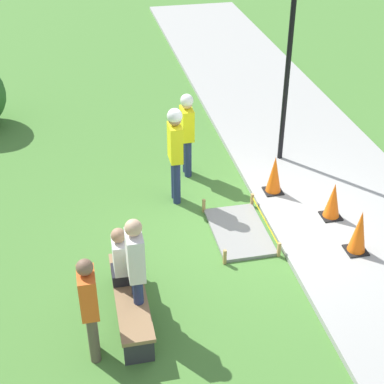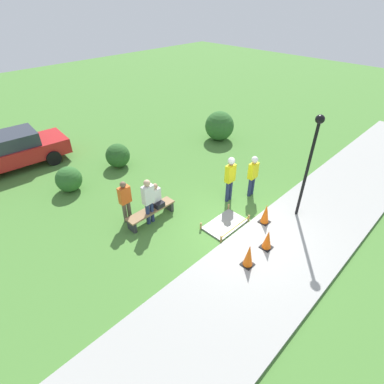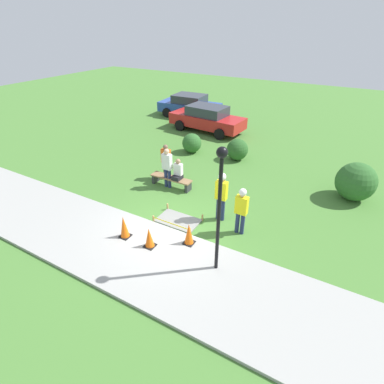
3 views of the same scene
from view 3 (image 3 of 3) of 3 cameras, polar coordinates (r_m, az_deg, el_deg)
ground_plane at (r=10.40m, az=-3.90°, el=-7.28°), size 60.00×60.00×0.00m
sidewalk at (r=9.40m, az=-9.26°, el=-12.06°), size 28.00×3.16×0.10m
wet_concrete_patch at (r=10.78m, az=-2.67°, el=-5.47°), size 1.54×0.96×0.27m
traffic_cone_near_patch at (r=9.96m, az=-12.81°, el=-6.49°), size 0.34×0.34×0.78m
traffic_cone_far_patch at (r=9.46m, az=-8.14°, el=-8.58°), size 0.34×0.34×0.68m
traffic_cone_sidewalk_edge at (r=9.46m, az=-0.59°, el=-7.95°), size 0.34×0.34×0.74m
park_bench at (r=12.85m, az=-3.97°, el=2.31°), size 1.86×0.44×0.44m
person_seated_on_bench at (r=12.52m, az=-2.70°, el=3.99°), size 0.36×0.44×0.89m
worker_supervisor at (r=10.35m, az=5.61°, el=-0.07°), size 0.40×0.27×1.86m
worker_assistant at (r=9.82m, az=9.39°, el=-2.94°), size 0.40×0.25×1.71m
bystander_in_orange_shirt at (r=13.33m, az=-4.96°, el=6.13°), size 0.40×0.22×1.61m
bystander_in_gray_shirt at (r=12.54m, az=-4.76°, el=5.00°), size 0.40×0.23×1.76m
lamppost_near at (r=7.43m, az=5.32°, el=-0.48°), size 0.28×0.28×3.70m
parked_car_blue at (r=22.83m, az=-0.46°, el=16.20°), size 4.49×2.33×1.56m
parked_car_red at (r=19.58m, az=2.89°, el=13.85°), size 4.91×2.38×1.60m
shrub_rounded_near at (r=15.52m, az=8.62°, el=8.00°), size 1.09×1.09×1.09m
shrub_rounded_mid at (r=13.39m, az=28.75°, el=1.74°), size 1.53×1.53×1.53m
shrub_rounded_far at (r=16.27m, az=-0.04°, el=9.29°), size 1.03×1.03×1.03m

